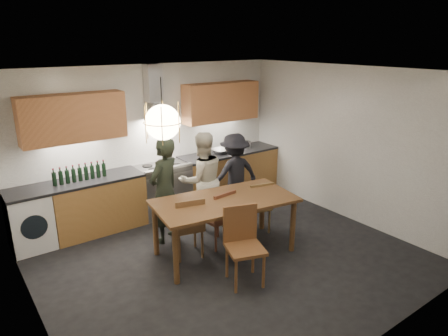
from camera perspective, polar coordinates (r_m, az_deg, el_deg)
ground at (r=5.90m, az=0.60°, el=-12.55°), size 5.00×5.00×0.00m
room_shell at (r=5.24m, az=0.66°, el=3.76°), size 5.02×4.52×2.61m
counter_run at (r=7.22m, az=-8.54°, el=-2.90°), size 5.00×0.62×0.90m
range_stove at (r=7.21m, az=-8.69°, el=-3.01°), size 0.90×0.60×0.92m
wall_fixtures at (r=6.94m, az=-9.71°, el=8.40°), size 4.30×0.54×1.10m
pendant_lamp at (r=4.55m, az=-8.76°, el=6.46°), size 0.43×0.43×0.70m
dining_table at (r=5.67m, az=0.11°, el=-5.40°), size 2.12×1.28×0.84m
chair_back_left at (r=5.66m, az=-5.08°, el=-7.94°), size 0.50×0.50×0.92m
chair_back_mid at (r=5.94m, az=-0.52°, el=-6.74°), size 0.44×0.44×0.89m
chair_back_right at (r=6.37m, az=4.97°, el=-5.15°), size 0.48×0.48×0.87m
chair_front at (r=5.15m, az=2.70°, el=-10.12°), size 0.57×0.57×1.00m
person_left at (r=6.09m, az=-8.49°, el=-3.20°), size 0.70×0.60×1.63m
person_mid at (r=6.52m, az=-3.15°, el=-1.75°), size 0.88×0.74×1.60m
person_right at (r=7.07m, az=1.52°, el=-0.80°), size 1.00×0.66×1.44m
mixing_bowl at (r=7.68m, az=-0.49°, el=2.45°), size 0.38×0.38×0.08m
stock_pot at (r=8.04m, az=3.13°, el=3.31°), size 0.25×0.25×0.13m
wine_bottles at (r=6.53m, az=-19.90°, el=-0.61°), size 0.82×0.06×0.27m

